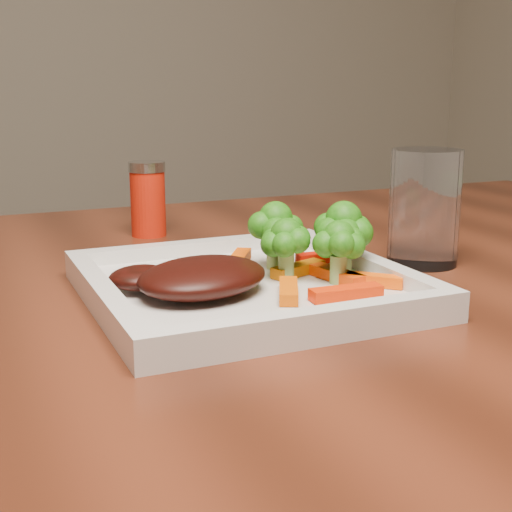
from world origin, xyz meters
name	(u,v)px	position (x,y,z in m)	size (l,w,h in m)	color
plate	(246,291)	(0.02, -0.22, 0.76)	(0.27, 0.27, 0.01)	silver
steak	(203,277)	(-0.03, -0.23, 0.78)	(0.12, 0.09, 0.03)	black
broccoli_0	(276,233)	(0.07, -0.18, 0.80)	(0.06, 0.06, 0.07)	#287914
broccoli_1	(343,239)	(0.12, -0.21, 0.79)	(0.06, 0.06, 0.06)	#247613
broccoli_2	(339,251)	(0.09, -0.24, 0.79)	(0.05, 0.05, 0.06)	#126D13
broccoli_3	(286,246)	(0.06, -0.22, 0.79)	(0.05, 0.05, 0.06)	#216B11
carrot_0	(346,293)	(0.08, -0.29, 0.77)	(0.06, 0.02, 0.01)	red
carrot_1	(375,280)	(0.12, -0.27, 0.77)	(0.05, 0.01, 0.01)	#FF5404
carrot_2	(289,291)	(0.04, -0.27, 0.77)	(0.06, 0.02, 0.01)	#D55203
carrot_3	(321,257)	(0.12, -0.17, 0.77)	(0.05, 0.01, 0.01)	red
carrot_4	(239,259)	(0.04, -0.15, 0.77)	(0.05, 0.01, 0.01)	#F75204
carrot_5	(337,275)	(0.10, -0.24, 0.77)	(0.06, 0.02, 0.01)	#EF3E03
carrot_6	(298,269)	(0.08, -0.21, 0.77)	(0.06, 0.02, 0.01)	#CD6303
spice_shaker	(148,199)	(0.01, 0.07, 0.80)	(0.04, 0.04, 0.09)	#BA1C0A
drinking_glass	(424,208)	(0.23, -0.18, 0.81)	(0.07, 0.07, 0.12)	white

